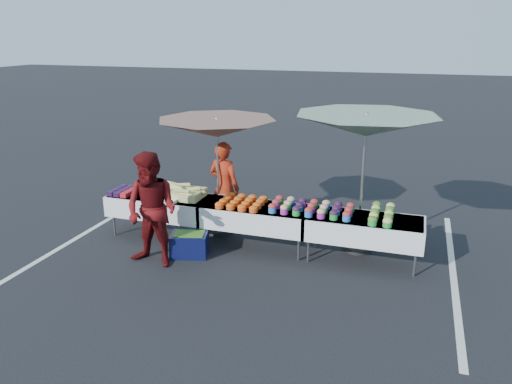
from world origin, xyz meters
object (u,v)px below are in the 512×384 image
(table_center, at_px, (256,215))
(table_right, at_px, (364,228))
(vendor, at_px, (224,187))
(customer, at_px, (152,210))
(storage_bin, at_px, (189,244))
(umbrella_right, at_px, (366,126))
(table_left, at_px, (161,204))
(umbrella_left, at_px, (217,129))

(table_center, relative_size, table_right, 1.00)
(table_right, bearing_deg, vendor, 168.01)
(customer, xyz_separation_m, storage_bin, (0.38, 0.48, -0.71))
(vendor, height_order, umbrella_right, umbrella_right)
(table_left, height_order, storage_bin, table_left)
(vendor, bearing_deg, table_right, -179.00)
(umbrella_right, bearing_deg, customer, -153.17)
(umbrella_left, bearing_deg, table_left, -157.29)
(customer, bearing_deg, umbrella_right, 33.54)
(customer, distance_m, storage_bin, 0.94)
(table_right, distance_m, vendor, 2.66)
(table_left, relative_size, table_right, 1.00)
(vendor, bearing_deg, umbrella_left, 82.97)
(table_left, relative_size, table_center, 1.00)
(vendor, bearing_deg, table_left, 41.55)
(vendor, distance_m, storage_bin, 1.37)
(table_center, distance_m, umbrella_right, 2.33)
(table_right, relative_size, vendor, 1.10)
(table_center, xyz_separation_m, customer, (-1.33, -1.13, 0.33))
(vendor, xyz_separation_m, customer, (-0.54, -1.68, 0.07))
(table_left, xyz_separation_m, umbrella_right, (3.49, 0.40, 1.55))
(table_right, bearing_deg, umbrella_right, 105.10)
(table_center, height_order, umbrella_left, umbrella_left)
(table_left, relative_size, vendor, 1.10)
(vendor, height_order, storage_bin, vendor)
(umbrella_left, bearing_deg, vendor, 69.98)
(vendor, relative_size, storage_bin, 2.46)
(table_center, distance_m, customer, 1.78)
(table_center, height_order, vendor, vendor)
(storage_bin, bearing_deg, table_center, 19.22)
(umbrella_left, bearing_deg, customer, -107.64)
(table_right, height_order, vendor, vendor)
(table_left, height_order, table_right, same)
(table_center, bearing_deg, table_left, 180.00)
(umbrella_right, bearing_deg, vendor, 176.54)
(table_left, bearing_deg, table_right, 0.00)
(umbrella_right, bearing_deg, table_center, -166.70)
(table_center, distance_m, table_right, 1.80)
(customer, relative_size, umbrella_right, 0.66)
(table_right, distance_m, umbrella_left, 3.00)
(customer, distance_m, umbrella_right, 3.60)
(customer, bearing_deg, vendor, 78.86)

